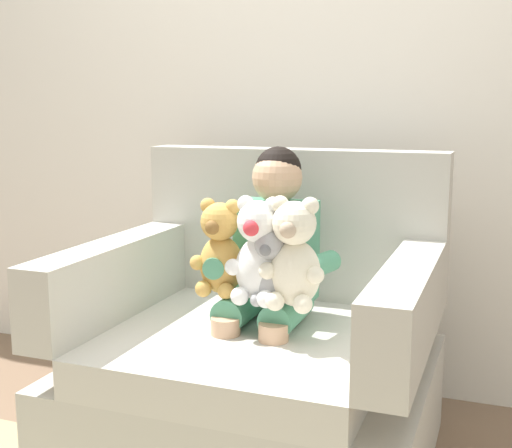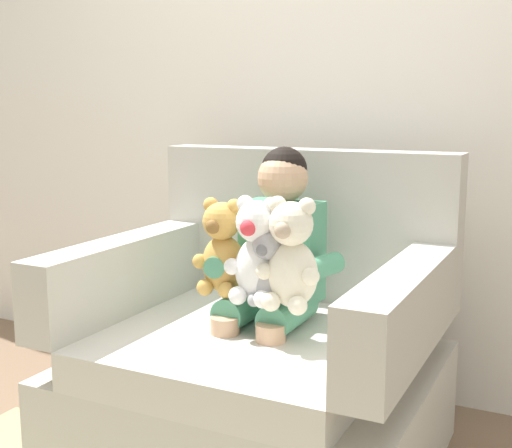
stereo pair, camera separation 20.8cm
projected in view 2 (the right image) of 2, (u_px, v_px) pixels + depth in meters
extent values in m
cube|color=silver|center=(341.00, 77.00, 2.75)|extent=(6.00, 0.10, 2.60)
cube|color=#BCB7AD|center=(256.00, 410.00, 2.25)|extent=(1.13, 0.98, 0.35)
cube|color=beige|center=(246.00, 350.00, 2.15)|extent=(0.85, 0.84, 0.12)
cube|color=#BCB7AD|center=(306.00, 223.00, 2.52)|extent=(1.13, 0.14, 0.56)
cube|color=#BCB7AD|center=(120.00, 276.00, 2.34)|extent=(0.14, 0.84, 0.26)
cube|color=#BCB7AD|center=(402.00, 315.00, 1.90)|extent=(0.14, 0.84, 0.26)
cube|color=#4C9370|center=(282.00, 251.00, 2.29)|extent=(0.26, 0.16, 0.34)
sphere|color=tan|center=(283.00, 178.00, 2.24)|extent=(0.17, 0.17, 0.17)
sphere|color=black|center=(284.00, 170.00, 2.25)|extent=(0.16, 0.16, 0.16)
cylinder|color=#4C9370|center=(244.00, 306.00, 2.24)|extent=(0.11, 0.26, 0.11)
cylinder|color=tan|center=(225.00, 362.00, 2.15)|extent=(0.09, 0.09, 0.30)
cylinder|color=#4C9370|center=(288.00, 313.00, 2.16)|extent=(0.11, 0.26, 0.11)
cylinder|color=tan|center=(271.00, 370.00, 2.08)|extent=(0.09, 0.09, 0.30)
cylinder|color=#4C9370|center=(224.00, 259.00, 2.25)|extent=(0.13, 0.27, 0.07)
cylinder|color=#4C9370|center=(313.00, 269.00, 2.11)|extent=(0.13, 0.27, 0.07)
ellipsoid|color=gold|center=(224.00, 264.00, 2.19)|extent=(0.14, 0.12, 0.19)
sphere|color=gold|center=(222.00, 221.00, 2.15)|extent=(0.12, 0.12, 0.12)
sphere|color=brown|center=(213.00, 227.00, 2.10)|extent=(0.05, 0.05, 0.05)
sphere|color=gold|center=(211.00, 205.00, 2.17)|extent=(0.05, 0.05, 0.05)
sphere|color=gold|center=(200.00, 261.00, 2.18)|extent=(0.05, 0.05, 0.05)
sphere|color=gold|center=(205.00, 287.00, 2.17)|extent=(0.05, 0.05, 0.05)
sphere|color=gold|center=(234.00, 206.00, 2.13)|extent=(0.05, 0.05, 0.05)
sphere|color=gold|center=(237.00, 266.00, 2.12)|extent=(0.05, 0.05, 0.05)
sphere|color=gold|center=(226.00, 290.00, 2.13)|extent=(0.05, 0.05, 0.05)
ellipsoid|color=#9E9EA3|center=(269.00, 280.00, 2.06)|extent=(0.11, 0.10, 0.15)
sphere|color=#9E9EA3|center=(268.00, 245.00, 2.03)|extent=(0.10, 0.10, 0.10)
sphere|color=slate|center=(262.00, 250.00, 1.99)|extent=(0.04, 0.04, 0.04)
sphere|color=#9E9EA3|center=(259.00, 232.00, 2.04)|extent=(0.04, 0.04, 0.04)
sphere|color=#9E9EA3|center=(250.00, 278.00, 2.06)|extent=(0.04, 0.04, 0.04)
sphere|color=#9E9EA3|center=(254.00, 300.00, 2.04)|extent=(0.04, 0.04, 0.04)
sphere|color=#9E9EA3|center=(279.00, 233.00, 2.01)|extent=(0.04, 0.04, 0.04)
sphere|color=#9E9EA3|center=(281.00, 282.00, 2.01)|extent=(0.04, 0.04, 0.04)
sphere|color=#9E9EA3|center=(273.00, 303.00, 2.02)|extent=(0.04, 0.04, 0.04)
ellipsoid|color=silver|center=(292.00, 274.00, 2.02)|extent=(0.16, 0.13, 0.21)
sphere|color=silver|center=(291.00, 224.00, 1.98)|extent=(0.13, 0.13, 0.13)
sphere|color=tan|center=(283.00, 230.00, 1.93)|extent=(0.05, 0.05, 0.05)
sphere|color=silver|center=(278.00, 205.00, 2.00)|extent=(0.05, 0.05, 0.05)
sphere|color=silver|center=(264.00, 271.00, 2.02)|extent=(0.05, 0.05, 0.05)
sphere|color=silver|center=(271.00, 302.00, 2.00)|extent=(0.06, 0.06, 0.06)
sphere|color=silver|center=(307.00, 207.00, 1.96)|extent=(0.05, 0.05, 0.05)
sphere|color=silver|center=(311.00, 276.00, 1.95)|extent=(0.05, 0.05, 0.05)
sphere|color=silver|center=(298.00, 305.00, 1.96)|extent=(0.06, 0.06, 0.06)
ellipsoid|color=white|center=(259.00, 269.00, 2.09)|extent=(0.15, 0.13, 0.20)
sphere|color=white|center=(257.00, 222.00, 2.05)|extent=(0.13, 0.13, 0.13)
sphere|color=#DB333D|center=(248.00, 228.00, 2.00)|extent=(0.05, 0.05, 0.05)
sphere|color=white|center=(245.00, 204.00, 2.07)|extent=(0.05, 0.05, 0.05)
sphere|color=white|center=(232.00, 267.00, 2.08)|extent=(0.05, 0.05, 0.05)
sphere|color=white|center=(238.00, 296.00, 2.07)|extent=(0.06, 0.06, 0.06)
sphere|color=white|center=(271.00, 205.00, 2.03)|extent=(0.05, 0.05, 0.05)
sphere|color=white|center=(275.00, 272.00, 2.02)|extent=(0.05, 0.05, 0.05)
sphere|color=white|center=(263.00, 299.00, 2.03)|extent=(0.06, 0.06, 0.06)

